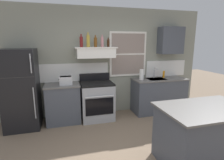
% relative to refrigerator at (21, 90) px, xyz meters
% --- Properties ---
extents(back_wall, '(5.40, 0.11, 2.70)m').
position_rel_refrigerator_xyz_m(back_wall, '(1.93, 0.39, 0.49)').
color(back_wall, gray).
rests_on(back_wall, ground_plane).
extents(refrigerator, '(0.70, 0.72, 1.72)m').
position_rel_refrigerator_xyz_m(refrigerator, '(0.00, 0.00, 0.00)').
color(refrigerator, black).
rests_on(refrigerator, ground_plane).
extents(counter_left_of_stove, '(0.79, 0.63, 0.91)m').
position_rel_refrigerator_xyz_m(counter_left_of_stove, '(0.85, 0.06, -0.41)').
color(counter_left_of_stove, '#474C56').
rests_on(counter_left_of_stove, ground_plane).
extents(toaster, '(0.30, 0.20, 0.19)m').
position_rel_refrigerator_xyz_m(toaster, '(0.94, 0.01, 0.15)').
color(toaster, silver).
rests_on(toaster, counter_left_of_stove).
extents(stove_range, '(0.76, 0.69, 1.09)m').
position_rel_refrigerator_xyz_m(stove_range, '(1.65, 0.02, -0.40)').
color(stove_range, '#9EA0A5').
rests_on(stove_range, ground_plane).
extents(range_hood_shelf, '(0.96, 0.52, 0.24)m').
position_rel_refrigerator_xyz_m(range_hood_shelf, '(1.65, 0.12, 0.76)').
color(range_hood_shelf, white).
extents(bottle_red_label_wine, '(0.07, 0.07, 0.29)m').
position_rel_refrigerator_xyz_m(bottle_red_label_wine, '(1.33, 0.12, 1.01)').
color(bottle_red_label_wine, maroon).
rests_on(bottle_red_label_wine, range_hood_shelf).
extents(bottle_champagne_gold_foil, '(0.08, 0.08, 0.33)m').
position_rel_refrigerator_xyz_m(bottle_champagne_gold_foil, '(1.48, 0.07, 1.02)').
color(bottle_champagne_gold_foil, '#B29333').
rests_on(bottle_champagne_gold_foil, range_hood_shelf).
extents(bottle_amber_wine, '(0.07, 0.07, 0.27)m').
position_rel_refrigerator_xyz_m(bottle_amber_wine, '(1.65, 0.11, 1.00)').
color(bottle_amber_wine, brown).
rests_on(bottle_amber_wine, range_hood_shelf).
extents(bottle_rose_pink, '(0.07, 0.07, 0.28)m').
position_rel_refrigerator_xyz_m(bottle_rose_pink, '(1.82, 0.13, 1.00)').
color(bottle_rose_pink, '#C67F84').
rests_on(bottle_rose_pink, range_hood_shelf).
extents(bottle_brown_stout, '(0.06, 0.06, 0.22)m').
position_rel_refrigerator_xyz_m(bottle_brown_stout, '(1.97, 0.16, 0.97)').
color(bottle_brown_stout, '#381E0F').
rests_on(bottle_brown_stout, range_hood_shelf).
extents(counter_right_with_sink, '(1.43, 0.63, 0.91)m').
position_rel_refrigerator_xyz_m(counter_right_with_sink, '(3.35, 0.06, -0.40)').
color(counter_right_with_sink, '#474C56').
rests_on(counter_right_with_sink, ground_plane).
extents(sink_faucet, '(0.03, 0.17, 0.28)m').
position_rel_refrigerator_xyz_m(sink_faucet, '(3.25, 0.16, 0.22)').
color(sink_faucet, silver).
rests_on(sink_faucet, counter_right_with_sink).
extents(paper_towel_roll, '(0.11, 0.11, 0.27)m').
position_rel_refrigerator_xyz_m(paper_towel_roll, '(2.83, 0.06, 0.18)').
color(paper_towel_roll, white).
rests_on(paper_towel_roll, counter_right_with_sink).
extents(dish_soap_bottle, '(0.06, 0.06, 0.18)m').
position_rel_refrigerator_xyz_m(dish_soap_bottle, '(3.53, 0.16, 0.14)').
color(dish_soap_bottle, orange).
rests_on(dish_soap_bottle, counter_right_with_sink).
extents(kitchen_island, '(1.40, 0.90, 0.91)m').
position_rel_refrigerator_xyz_m(kitchen_island, '(2.94, -2.03, -0.40)').
color(kitchen_island, '#474C56').
rests_on(kitchen_island, ground_plane).
extents(upper_cabinet_right, '(0.64, 0.32, 0.70)m').
position_rel_refrigerator_xyz_m(upper_cabinet_right, '(3.70, 0.20, 1.04)').
color(upper_cabinet_right, '#474C56').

